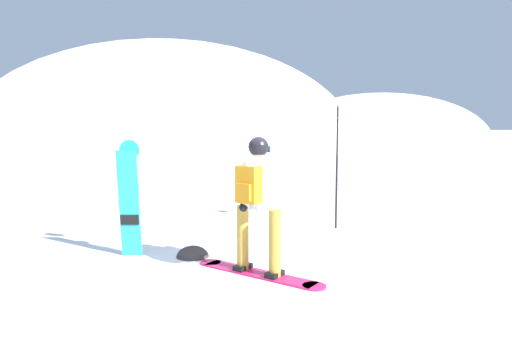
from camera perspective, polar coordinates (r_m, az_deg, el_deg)
The scene contains 7 objects.
ground_plane at distance 6.04m, azimuth 0.37°, elevation -12.16°, with size 300.00×300.00×0.00m, color white.
ridge_peak_main at distance 36.91m, azimuth -10.85°, elevation 2.77°, with size 29.47×26.52×16.34m.
ridge_peak_far at distance 53.10m, azimuth 15.00°, elevation 3.55°, with size 23.50×21.15×10.70m.
snowboarder_main at distance 5.57m, azimuth 0.12°, elevation -3.95°, with size 1.55×1.19×1.71m.
spare_snowboard at distance 6.62m, azimuth -15.53°, elevation -3.33°, with size 0.28×0.23×1.65m.
piste_marker_near at distance 8.24m, azimuth 10.07°, elevation 1.54°, with size 0.20×0.20×2.24m.
rock_mid at distance 6.60m, azimuth -7.90°, elevation -10.65°, with size 0.46×0.39×0.32m.
Camera 1 is at (-0.11, -5.75, 1.86)m, focal length 32.06 mm.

